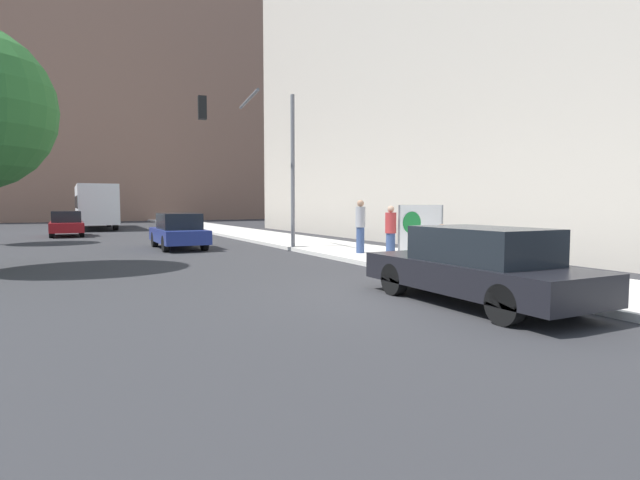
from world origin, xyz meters
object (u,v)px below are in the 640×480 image
at_px(jogger_on_sidewalk, 391,232).
at_px(car_on_road_midblock, 66,224).
at_px(car_on_road_nearest, 179,231).
at_px(seated_protester, 443,247).
at_px(traffic_light_pole, 260,142).
at_px(protest_banner, 421,230).
at_px(pedestrian_behind, 360,226).
at_px(parked_car_curbside, 477,266).
at_px(city_bus_on_road, 95,204).

height_order(jogger_on_sidewalk, car_on_road_midblock, jogger_on_sidewalk).
bearing_deg(car_on_road_nearest, jogger_on_sidewalk, -59.36).
relative_size(seated_protester, car_on_road_nearest, 0.29).
bearing_deg(jogger_on_sidewalk, traffic_light_pole, -48.47).
xyz_separation_m(protest_banner, traffic_light_pole, (-3.12, 5.83, 3.16)).
relative_size(seated_protester, jogger_on_sidewalk, 0.73).
bearing_deg(car_on_road_midblock, traffic_light_pole, -63.22).
height_order(seated_protester, protest_banner, protest_banner).
distance_m(jogger_on_sidewalk, pedestrian_behind, 2.04).
bearing_deg(protest_banner, seated_protester, -118.97).
distance_m(pedestrian_behind, car_on_road_nearest, 7.83).
bearing_deg(pedestrian_behind, jogger_on_sidewalk, 49.72).
bearing_deg(seated_protester, car_on_road_nearest, 100.05).
bearing_deg(parked_car_curbside, protest_banner, 60.33).
bearing_deg(traffic_light_pole, city_bus_on_road, 102.36).
relative_size(pedestrian_behind, car_on_road_midblock, 0.44).
bearing_deg(traffic_light_pole, pedestrian_behind, -57.56).
xyz_separation_m(parked_car_curbside, car_on_road_nearest, (-2.53, 13.99, 0.01)).
relative_size(parked_car_curbside, car_on_road_nearest, 1.11).
height_order(pedestrian_behind, traffic_light_pole, traffic_light_pole).
bearing_deg(city_bus_on_road, car_on_road_nearest, -83.73).
height_order(seated_protester, car_on_road_nearest, car_on_road_nearest).
bearing_deg(seated_protester, jogger_on_sidewalk, 68.32).
bearing_deg(parked_car_curbside, seated_protester, 59.60).
relative_size(jogger_on_sidewalk, traffic_light_pole, 0.28).
height_order(traffic_light_pole, car_on_road_nearest, traffic_light_pole).
bearing_deg(pedestrian_behind, traffic_light_pole, -93.20).
xyz_separation_m(traffic_light_pole, parked_car_curbside, (-0.13, -11.55, -3.47)).
height_order(pedestrian_behind, city_bus_on_road, city_bus_on_road).
distance_m(protest_banner, parked_car_curbside, 6.59).
bearing_deg(protest_banner, parked_car_curbside, -119.67).
height_order(pedestrian_behind, car_on_road_midblock, pedestrian_behind).
xyz_separation_m(pedestrian_behind, car_on_road_midblock, (-9.02, 16.94, -0.37)).
xyz_separation_m(parked_car_curbside, city_bus_on_road, (-4.67, 33.48, 1.10)).
bearing_deg(parked_car_curbside, pedestrian_behind, 73.03).
xyz_separation_m(pedestrian_behind, city_bus_on_road, (-7.10, 25.54, 0.73)).
relative_size(car_on_road_nearest, car_on_road_midblock, 0.99).
relative_size(pedestrian_behind, parked_car_curbside, 0.40).
relative_size(jogger_on_sidewalk, car_on_road_nearest, 0.39).
bearing_deg(pedestrian_behind, protest_banner, 74.89).
bearing_deg(car_on_road_midblock, city_bus_on_road, 77.38).
relative_size(protest_banner, car_on_road_nearest, 0.42).
bearing_deg(seated_protester, pedestrian_behind, 70.96).
xyz_separation_m(pedestrian_behind, protest_banner, (0.83, -2.23, -0.06)).
height_order(protest_banner, parked_car_curbside, protest_banner).
bearing_deg(protest_banner, car_on_road_midblock, 117.21).
distance_m(pedestrian_behind, car_on_road_midblock, 19.20).
distance_m(seated_protester, protest_banner, 3.37).
distance_m(protest_banner, city_bus_on_road, 28.89).
relative_size(seated_protester, pedestrian_behind, 0.66).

